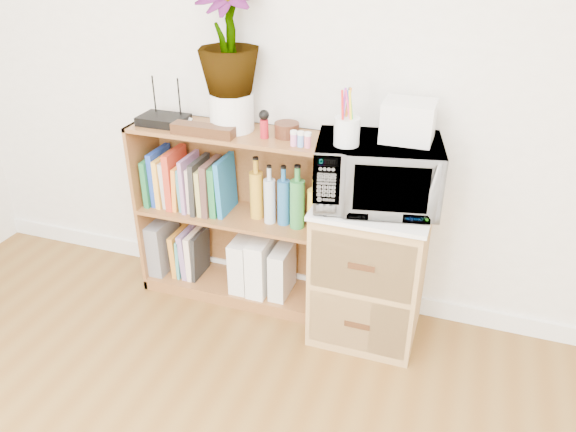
% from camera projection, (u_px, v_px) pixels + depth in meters
% --- Properties ---
extents(skirting_board, '(4.00, 0.02, 0.10)m').
position_uv_depth(skirting_board, '(303.00, 282.00, 3.14)').
color(skirting_board, white).
rests_on(skirting_board, ground).
extents(bookshelf, '(1.00, 0.30, 0.95)m').
position_uv_depth(bookshelf, '(232.00, 217.00, 2.93)').
color(bookshelf, brown).
rests_on(bookshelf, ground).
extents(wicker_unit, '(0.50, 0.45, 0.70)m').
position_uv_depth(wicker_unit, '(369.00, 271.00, 2.71)').
color(wicker_unit, '#9E7542').
rests_on(wicker_unit, ground).
extents(microwave, '(0.60, 0.46, 0.30)m').
position_uv_depth(microwave, '(377.00, 173.00, 2.45)').
color(microwave, white).
rests_on(microwave, wicker_unit).
extents(pen_cup, '(0.11, 0.11, 0.12)m').
position_uv_depth(pen_cup, '(347.00, 131.00, 2.32)').
color(pen_cup, white).
rests_on(pen_cup, microwave).
extents(small_appliance, '(0.21, 0.18, 0.17)m').
position_uv_depth(small_appliance, '(408.00, 121.00, 2.36)').
color(small_appliance, silver).
rests_on(small_appliance, microwave).
extents(router, '(0.23, 0.16, 0.04)m').
position_uv_depth(router, '(164.00, 120.00, 2.77)').
color(router, black).
rests_on(router, bookshelf).
extents(white_bowl, '(0.13, 0.13, 0.03)m').
position_uv_depth(white_bowl, '(178.00, 123.00, 2.74)').
color(white_bowl, white).
rests_on(white_bowl, bookshelf).
extents(plant_pot, '(0.21, 0.21, 0.18)m').
position_uv_depth(plant_pot, '(232.00, 111.00, 2.67)').
color(plant_pot, white).
rests_on(plant_pot, bookshelf).
extents(potted_plant, '(0.29, 0.29, 0.51)m').
position_uv_depth(potted_plant, '(228.00, 36.00, 2.51)').
color(potted_plant, '#35712D').
rests_on(potted_plant, plant_pot).
extents(trinket_box, '(0.31, 0.08, 0.05)m').
position_uv_depth(trinket_box, '(203.00, 130.00, 2.63)').
color(trinket_box, '#371F0F').
rests_on(trinket_box, bookshelf).
extents(kokeshi_doll, '(0.04, 0.04, 0.09)m').
position_uv_depth(kokeshi_doll, '(264.00, 129.00, 2.59)').
color(kokeshi_doll, maroon).
rests_on(kokeshi_doll, bookshelf).
extents(wooden_bowl, '(0.12, 0.12, 0.07)m').
position_uv_depth(wooden_bowl, '(287.00, 130.00, 2.61)').
color(wooden_bowl, '#371A0F').
rests_on(wooden_bowl, bookshelf).
extents(paint_jars, '(0.11, 0.04, 0.06)m').
position_uv_depth(paint_jars, '(301.00, 140.00, 2.50)').
color(paint_jars, pink).
rests_on(paint_jars, bookshelf).
extents(file_box, '(0.09, 0.24, 0.30)m').
position_uv_depth(file_box, '(163.00, 244.00, 3.17)').
color(file_box, slate).
rests_on(file_box, bookshelf).
extents(magazine_holder_left, '(0.09, 0.23, 0.29)m').
position_uv_depth(magazine_holder_left, '(244.00, 262.00, 3.02)').
color(magazine_holder_left, silver).
rests_on(magazine_holder_left, bookshelf).
extents(magazine_holder_mid, '(0.10, 0.25, 0.31)m').
position_uv_depth(magazine_holder_mid, '(262.00, 264.00, 2.99)').
color(magazine_holder_mid, white).
rests_on(magazine_holder_mid, bookshelf).
extents(magazine_holder_right, '(0.09, 0.22, 0.27)m').
position_uv_depth(magazine_holder_right, '(282.00, 271.00, 2.97)').
color(magazine_holder_right, silver).
rests_on(magazine_holder_right, bookshelf).
extents(cookbooks, '(0.45, 0.20, 0.31)m').
position_uv_depth(cookbooks, '(189.00, 183.00, 2.92)').
color(cookbooks, '#1B6835').
rests_on(cookbooks, bookshelf).
extents(liquor_bottles, '(0.38, 0.07, 0.32)m').
position_uv_depth(liquor_bottles, '(286.00, 195.00, 2.76)').
color(liquor_bottles, gold).
rests_on(liquor_bottles, bookshelf).
extents(lower_books, '(0.17, 0.19, 0.27)m').
position_uv_depth(lower_books, '(190.00, 252.00, 3.13)').
color(lower_books, orange).
rests_on(lower_books, bookshelf).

